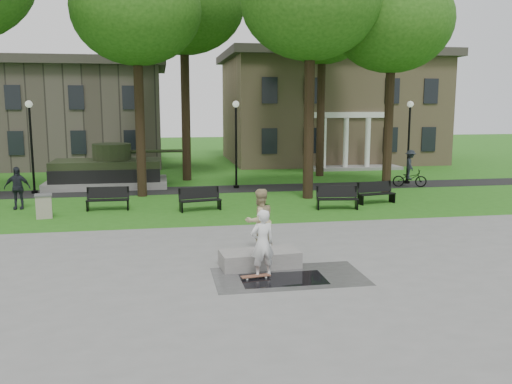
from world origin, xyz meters
The scene contains 26 objects.
ground centered at (0.00, 0.00, 0.00)m, with size 120.00×120.00×0.00m, color #245E16.
plaza centered at (0.00, -5.00, 0.01)m, with size 22.00×16.00×0.02m, color gray.
footpath centered at (0.00, 12.00, 0.01)m, with size 44.00×2.60×0.01m, color black.
building_right centered at (10.00, 26.00, 4.34)m, with size 17.00×12.00×8.60m.
building_left centered at (-11.00, 26.50, 3.60)m, with size 15.00×10.00×7.20m, color #4C443D.
tree_1 centered at (-4.50, 10.50, 8.95)m, with size 6.20×6.20×11.63m.
tree_2 centered at (3.50, 8.50, 9.32)m, with size 6.60×6.60×12.16m.
tree_3 centered at (8.00, 9.50, 8.60)m, with size 6.00×6.00×11.19m.
tree_4 centered at (-2.00, 16.00, 10.39)m, with size 7.20×7.20×13.50m.
tree_5 centered at (6.50, 16.50, 9.67)m, with size 6.40×6.40×12.44m.
lamp_left centered at (-10.00, 12.30, 2.79)m, with size 0.36×0.36×4.73m.
lamp_mid centered at (0.50, 12.30, 2.79)m, with size 0.36×0.36×4.73m.
lamp_right centered at (10.50, 12.30, 2.79)m, with size 0.36×0.36×4.73m.
tank_monument centered at (-6.46, 14.00, 0.86)m, with size 7.45×3.40×2.40m.
puddle centered at (-0.48, -3.56, 0.02)m, with size 2.20×1.20×0.00m, color black.
concrete_block centered at (-0.89, -2.33, 0.24)m, with size 2.20×1.00×0.45m, color gray.
skateboard centered at (-1.18, -3.35, 0.06)m, with size 0.78×0.20×0.07m, color brown.
skateboarder centered at (-0.98, -3.21, 0.92)m, with size 0.66×0.43×1.81m, color silver.
friend_watching centered at (-0.63, -0.92, 1.02)m, with size 0.97×0.75×1.99m, color tan.
pedestrian_walker centered at (-9.75, 7.98, 0.93)m, with size 1.09×0.46×1.87m, color #20222B.
cyclist centered at (10.06, 11.06, 0.84)m, with size 1.95×1.17×2.06m.
park_bench_0 centered at (-5.85, 7.08, 0.52)m, with size 1.81×0.56×1.00m.
park_bench_1 centered at (-1.92, 6.27, 0.52)m, with size 1.85×0.87×1.00m.
park_bench_2 centered at (4.00, 5.56, 0.52)m, with size 1.85×0.78×1.00m.
park_bench_3 centered at (6.23, 6.58, 0.52)m, with size 1.85×0.85×1.00m.
trash_bin centered at (-8.25, 5.83, 0.49)m, with size 0.76×0.76×0.96m.
Camera 1 is at (-3.55, -16.79, 4.52)m, focal length 38.00 mm.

